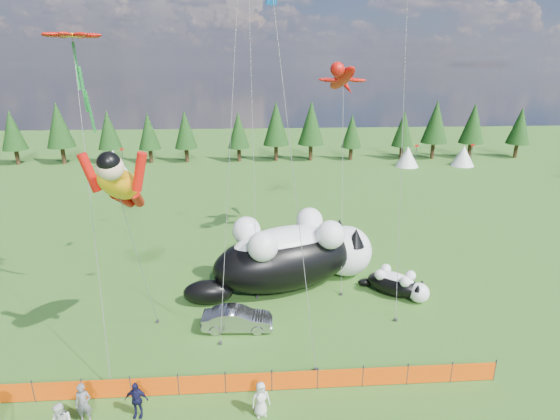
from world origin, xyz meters
name	(u,v)px	position (x,y,z in m)	size (l,w,h in m)	color
ground	(249,349)	(0.00, 0.00, 0.00)	(160.00, 160.00, 0.00)	#123409
safety_fence	(249,382)	(0.00, -3.00, 0.50)	(22.06, 0.06, 1.10)	#262626
tree_line	(249,134)	(0.00, 45.00, 4.00)	(90.00, 4.00, 8.00)	black
festival_tents	(329,158)	(11.00, 40.00, 1.40)	(50.00, 3.20, 2.80)	white
cat_large	(294,254)	(2.88, 6.56, 2.18)	(12.25, 7.44, 4.58)	black
cat_small	(397,284)	(9.07, 4.83, 0.78)	(3.82, 3.37, 1.64)	black
car	(237,319)	(-0.61, 1.79, 0.62)	(1.31, 3.76, 1.24)	#A3A3A7
spectator_a	(83,404)	(-6.48, -4.23, 0.88)	(0.64, 0.42, 1.75)	slate
spectator_c	(136,400)	(-4.48, -4.08, 0.80)	(0.94, 0.48, 1.60)	#131234
spectator_e	(261,399)	(0.49, -4.33, 0.77)	(0.75, 0.49, 1.53)	silver
superhero_kite	(120,184)	(-5.28, -0.22, 8.72)	(4.16, 5.26, 10.82)	#F9AA0D
gecko_kite	(342,78)	(6.80, 13.06, 12.61)	(3.89, 11.41, 14.93)	red
flower_kite	(73,39)	(-7.78, 3.52, 14.64)	(3.48, 7.63, 15.89)	red
diamond_kite_c	(276,24)	(1.43, 0.58, 15.09)	(2.30, 3.01, 16.84)	blue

